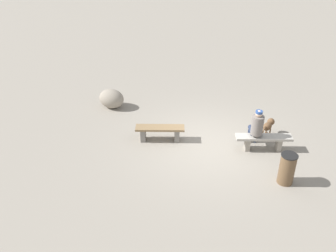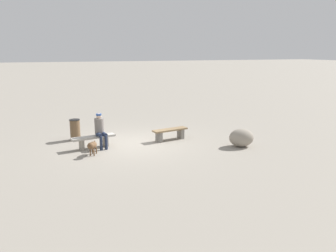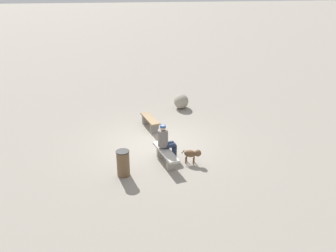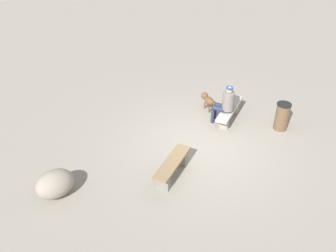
# 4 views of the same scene
# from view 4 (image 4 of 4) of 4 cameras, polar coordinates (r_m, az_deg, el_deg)

# --- Properties ---
(ground) EXTENTS (210.00, 210.00, 0.06)m
(ground) POSITION_cam_4_polar(r_m,az_deg,el_deg) (11.32, 5.23, -3.01)
(ground) COLOR gray
(bench_left) EXTENTS (1.57, 0.65, 0.47)m
(bench_left) POSITION_cam_4_polar(r_m,az_deg,el_deg) (10.07, 0.62, -5.92)
(bench_left) COLOR gray
(bench_left) RESTS_ON ground
(bench_right) EXTENTS (1.71, 0.66, 0.48)m
(bench_right) POSITION_cam_4_polar(r_m,az_deg,el_deg) (12.29, 8.99, 2.17)
(bench_right) COLOR gray
(bench_right) RESTS_ON ground
(seated_person) EXTENTS (0.42, 0.66, 1.33)m
(seated_person) POSITION_cam_4_polar(r_m,az_deg,el_deg) (11.88, 8.42, 3.41)
(seated_person) COLOR slate
(seated_person) RESTS_ON ground
(dog) EXTENTS (0.44, 0.64, 0.52)m
(dog) POSITION_cam_4_polar(r_m,az_deg,el_deg) (12.77, 5.83, 3.89)
(dog) COLOR brown
(dog) RESTS_ON ground
(trash_bin) EXTENTS (0.43, 0.43, 0.88)m
(trash_bin) POSITION_cam_4_polar(r_m,az_deg,el_deg) (12.21, 16.36, 1.36)
(trash_bin) COLOR brown
(trash_bin) RESTS_ON ground
(boulder) EXTENTS (1.11, 0.93, 0.71)m
(boulder) POSITION_cam_4_polar(r_m,az_deg,el_deg) (9.91, -16.22, -8.14)
(boulder) COLOR gray
(boulder) RESTS_ON ground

